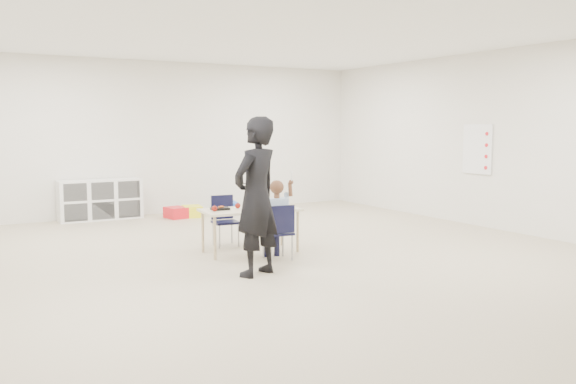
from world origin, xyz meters
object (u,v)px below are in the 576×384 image
table (250,230)px  child (278,216)px  chair_near (278,232)px  cubby_shelf (100,200)px  adult (256,197)px

table → child: bearing=-74.2°
chair_near → cubby_shelf: bearing=109.8°
table → adult: 1.35m
child → adult: adult is taller
child → chair_near: bearing=4.9°
adult → child: bearing=-159.5°
child → cubby_shelf: (-1.15, 4.29, -0.19)m
adult → table: bearing=-137.5°
table → child: 0.60m
child → cubby_shelf: bearing=109.8°
child → cubby_shelf: child is taller
cubby_shelf → child: bearing=-75.0°
chair_near → adult: (-0.58, -0.58, 0.52)m
table → child: child is taller
cubby_shelf → adult: size_ratio=0.81×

